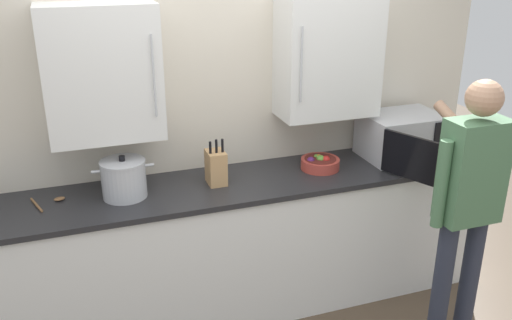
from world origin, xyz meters
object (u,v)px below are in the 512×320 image
(fruit_bowl, at_px, (320,163))
(person_figure, at_px, (468,196))
(microwave_oven, at_px, (399,136))
(knife_block, at_px, (216,167))
(wooden_spoon, at_px, (49,202))
(stock_pot, at_px, (124,179))

(fruit_bowl, bearing_deg, person_figure, -56.69)
(microwave_oven, distance_m, knife_block, 1.33)
(microwave_oven, distance_m, wooden_spoon, 2.33)
(wooden_spoon, distance_m, person_figure, 2.41)
(fruit_bowl, height_order, knife_block, knife_block)
(stock_pot, relative_size, person_figure, 0.21)
(wooden_spoon, relative_size, fruit_bowl, 0.77)
(stock_pot, bearing_deg, wooden_spoon, 172.78)
(wooden_spoon, relative_size, knife_block, 0.67)
(wooden_spoon, xyz_separation_m, person_figure, (2.25, -0.86, 0.06))
(microwave_oven, distance_m, stock_pot, 1.89)
(knife_block, bearing_deg, wooden_spoon, 177.23)
(fruit_bowl, relative_size, knife_block, 0.87)
(person_figure, bearing_deg, fruit_bowl, 123.31)
(wooden_spoon, bearing_deg, fruit_bowl, -1.56)
(fruit_bowl, bearing_deg, microwave_oven, 1.06)
(fruit_bowl, distance_m, knife_block, 0.72)
(fruit_bowl, bearing_deg, wooden_spoon, 178.44)
(wooden_spoon, height_order, person_figure, person_figure)
(microwave_oven, relative_size, fruit_bowl, 2.93)
(wooden_spoon, bearing_deg, person_figure, -20.88)
(microwave_oven, height_order, wooden_spoon, microwave_oven)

